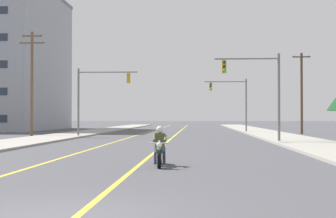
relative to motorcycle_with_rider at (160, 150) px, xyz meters
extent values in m
plane|color=#47474C|center=(-1.07, -8.93, -0.59)|extent=(400.00, 400.00, 0.00)
cube|color=yellow|center=(-0.79, 36.07, -0.58)|extent=(0.16, 100.00, 0.01)
cube|color=yellow|center=(-4.52, 36.07, -0.58)|extent=(0.16, 100.00, 0.01)
cube|color=#9E998E|center=(8.64, 31.07, -0.52)|extent=(4.40, 110.00, 0.14)
cube|color=#9E998E|center=(-10.78, 31.07, -0.52)|extent=(4.40, 110.00, 0.14)
cylinder|color=black|center=(0.05, -0.82, -0.27)|extent=(0.16, 0.65, 0.64)
cylinder|color=black|center=(-0.04, 0.72, -0.27)|extent=(0.16, 0.65, 0.64)
cylinder|color=silver|center=(0.05, -0.72, 0.05)|extent=(0.09, 0.33, 0.68)
sphere|color=white|center=(0.05, -0.87, 0.23)|extent=(0.20, 0.20, 0.20)
cylinder|color=silver|center=(0.04, -0.67, 0.28)|extent=(0.70, 0.09, 0.04)
ellipsoid|color=#143D23|center=(0.01, -0.17, 0.01)|extent=(0.35, 0.58, 0.28)
cube|color=silver|center=(0.00, -0.05, -0.22)|extent=(0.27, 0.45, 0.24)
cube|color=black|center=(-0.01, 0.27, -0.05)|extent=(0.31, 0.54, 0.12)
cube|color=#143D23|center=(-0.04, 0.67, 0.03)|extent=(0.22, 0.37, 0.08)
cylinder|color=silver|center=(-0.16, 0.34, -0.29)|extent=(0.11, 0.55, 0.08)
cube|color=#4C512D|center=(-0.01, 0.23, 0.33)|extent=(0.37, 0.26, 0.56)
sphere|color=silver|center=(-0.01, 0.21, 0.74)|extent=(0.26, 0.26, 0.26)
cylinder|color=navy|center=(0.14, 0.10, -0.05)|extent=(0.17, 0.45, 0.30)
cylinder|color=navy|center=(0.17, -0.08, -0.35)|extent=(0.12, 0.16, 0.35)
cylinder|color=#4C512D|center=(0.20, -0.02, 0.43)|extent=(0.13, 0.53, 0.27)
cylinder|color=navy|center=(-0.14, 0.08, -0.05)|extent=(0.17, 0.45, 0.30)
cylinder|color=navy|center=(-0.15, -0.10, -0.35)|extent=(0.12, 0.16, 0.35)
cylinder|color=#4C512D|center=(-0.20, -0.04, 0.43)|extent=(0.13, 0.53, 0.27)
cylinder|color=slate|center=(7.03, 15.86, 2.51)|extent=(0.18, 0.18, 6.20)
cylinder|color=slate|center=(4.80, 15.84, 5.26)|extent=(4.45, 0.16, 0.11)
cube|color=#B79319|center=(3.25, 15.82, 4.71)|extent=(0.30, 0.24, 0.90)
sphere|color=black|center=(3.25, 15.66, 5.01)|extent=(0.18, 0.18, 0.18)
sphere|color=black|center=(3.25, 15.66, 4.71)|extent=(0.18, 0.18, 0.18)
sphere|color=green|center=(3.25, 15.66, 4.41)|extent=(0.18, 0.18, 0.18)
cylinder|color=slate|center=(-9.38, 24.91, 2.51)|extent=(0.18, 0.18, 6.20)
cylinder|color=slate|center=(-6.69, 24.94, 5.26)|extent=(5.37, 0.18, 0.11)
cube|color=#B79319|center=(-4.82, 24.97, 4.71)|extent=(0.30, 0.24, 0.90)
sphere|color=black|center=(-4.82, 25.12, 5.01)|extent=(0.18, 0.18, 0.18)
sphere|color=black|center=(-4.82, 25.12, 4.71)|extent=(0.18, 0.18, 0.18)
sphere|color=green|center=(-4.82, 25.12, 4.41)|extent=(0.18, 0.18, 0.18)
cylinder|color=slate|center=(6.97, 37.30, 2.51)|extent=(0.18, 0.18, 6.20)
cylinder|color=slate|center=(4.59, 37.24, 5.26)|extent=(4.77, 0.22, 0.11)
cube|color=#B79319|center=(2.92, 37.21, 4.71)|extent=(0.31, 0.25, 0.90)
sphere|color=black|center=(2.92, 37.05, 5.01)|extent=(0.18, 0.18, 0.18)
sphere|color=black|center=(2.92, 37.05, 4.71)|extent=(0.18, 0.18, 0.18)
sphere|color=green|center=(2.92, 37.05, 4.41)|extent=(0.18, 0.18, 0.18)
cylinder|color=brown|center=(-14.00, 25.75, 4.29)|extent=(0.26, 0.26, 9.74)
cube|color=brown|center=(-14.00, 25.75, 8.76)|extent=(1.92, 0.12, 0.12)
cylinder|color=slate|center=(-14.81, 25.75, 8.86)|extent=(0.08, 0.08, 0.12)
cylinder|color=slate|center=(-13.20, 25.75, 8.86)|extent=(0.08, 0.08, 0.12)
cube|color=brown|center=(-14.00, 25.75, 8.11)|extent=(2.38, 0.12, 0.12)
cylinder|color=slate|center=(-15.00, 25.75, 8.21)|extent=(0.08, 0.08, 0.12)
cylinder|color=slate|center=(-13.00, 25.75, 8.21)|extent=(0.08, 0.08, 0.12)
cylinder|color=#4C3828|center=(12.31, 33.01, 3.67)|extent=(0.26, 0.26, 8.51)
cube|color=#4C3828|center=(12.31, 33.01, 7.52)|extent=(1.87, 0.12, 0.12)
cylinder|color=slate|center=(11.53, 33.01, 7.62)|extent=(0.08, 0.08, 0.12)
cylinder|color=slate|center=(13.10, 33.01, 7.62)|extent=(0.08, 0.08, 0.12)
camera|label=1|loc=(1.37, -17.21, 1.20)|focal=50.48mm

